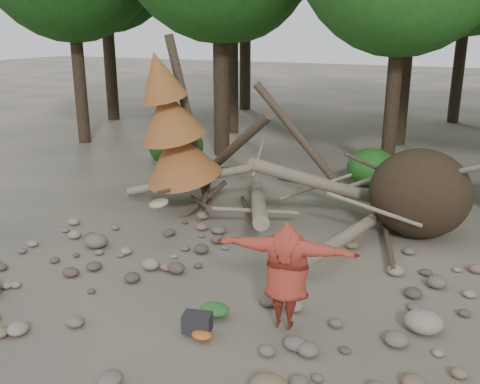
% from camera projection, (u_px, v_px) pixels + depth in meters
% --- Properties ---
extents(ground, '(120.00, 120.00, 0.00)m').
position_uv_depth(ground, '(224.00, 294.00, 9.35)').
color(ground, '#514C44').
rests_on(ground, ground).
extents(deadfall_pile, '(8.55, 5.24, 3.30)m').
position_uv_depth(deadfall_pile, '(392.00, 192.00, 11.88)').
color(deadfall_pile, '#332619').
rests_on(deadfall_pile, ground).
extents(dead_conifer, '(2.06, 2.16, 4.35)m').
position_uv_depth(dead_conifer, '(173.00, 129.00, 12.92)').
color(dead_conifer, '#4C3F30').
rests_on(dead_conifer, ground).
extents(bush_left, '(1.80, 1.80, 1.44)m').
position_uv_depth(bush_left, '(176.00, 146.00, 17.61)').
color(bush_left, '#1A5416').
rests_on(bush_left, ground).
extents(bush_mid, '(1.40, 1.40, 1.12)m').
position_uv_depth(bush_mid, '(371.00, 167.00, 15.57)').
color(bush_mid, '#246A1E').
rests_on(bush_mid, ground).
extents(frisbee_thrower, '(3.17, 1.14, 1.92)m').
position_uv_depth(frisbee_thrower, '(286.00, 275.00, 7.98)').
color(frisbee_thrower, maroon).
rests_on(frisbee_thrower, ground).
extents(backpack, '(0.49, 0.38, 0.28)m').
position_uv_depth(backpack, '(197.00, 326.00, 8.09)').
color(backpack, black).
rests_on(backpack, ground).
extents(cloth_green, '(0.48, 0.40, 0.18)m').
position_uv_depth(cloth_green, '(215.00, 312.00, 8.58)').
color(cloth_green, '#2A6628').
rests_on(cloth_green, ground).
extents(cloth_orange, '(0.31, 0.26, 0.11)m').
position_uv_depth(cloth_orange, '(202.00, 338.00, 7.94)').
color(cloth_orange, '#C25D21').
rests_on(cloth_orange, ground).
extents(boulder_mid_right, '(0.58, 0.52, 0.35)m').
position_uv_depth(boulder_mid_right, '(423.00, 322.00, 8.15)').
color(boulder_mid_right, gray).
rests_on(boulder_mid_right, ground).
extents(boulder_mid_left, '(0.50, 0.45, 0.30)m').
position_uv_depth(boulder_mid_left, '(96.00, 241.00, 11.28)').
color(boulder_mid_left, '#685F58').
rests_on(boulder_mid_left, ground).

